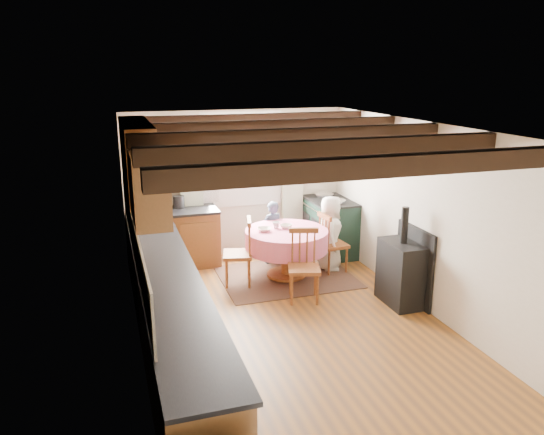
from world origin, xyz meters
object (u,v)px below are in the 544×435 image
object	(u,v)px
chair_right	(333,242)
child_right	(330,233)
chair_left	(237,252)
cast_iron_stove	(402,256)
chair_near	(304,266)
cup	(276,225)
child_far	(272,233)
aga_range	(329,226)
dining_table	(286,254)

from	to	relation	value
chair_right	child_right	bearing A→B (deg)	-0.11
chair_left	child_right	distance (m)	1.52
chair_left	cast_iron_stove	xyz separation A→B (m)	(1.90, -1.28, 0.17)
chair_right	child_right	distance (m)	0.15
chair_near	cup	distance (m)	1.03
chair_left	cup	bearing A→B (deg)	119.00
chair_right	child_far	size ratio (longest dim) A/B	0.91
chair_near	child_far	distance (m)	1.48
chair_right	child_right	size ratio (longest dim) A/B	0.80
chair_left	chair_near	bearing A→B (deg)	55.15
child_far	chair_right	bearing A→B (deg)	127.10
chair_right	cup	world-z (taller)	chair_right
chair_left	child_far	bearing A→B (deg)	146.35
aga_range	cast_iron_stove	world-z (taller)	cast_iron_stove
child_right	cup	distance (m)	0.89
dining_table	chair_left	world-z (taller)	chair_left
dining_table	child_far	bearing A→B (deg)	92.05
child_right	cup	world-z (taller)	child_right
cast_iron_stove	cup	xyz separation A→B (m)	(-1.26, 1.46, 0.13)
aga_range	child_far	size ratio (longest dim) A/B	1.01
chair_near	chair_right	size ratio (longest dim) A/B	1.05
chair_right	cup	xyz separation A→B (m)	(-0.88, 0.11, 0.32)
chair_left	aga_range	xyz separation A→B (m)	(1.79, 0.84, -0.02)
dining_table	chair_near	distance (m)	0.85
chair_right	chair_left	bearing A→B (deg)	86.73
chair_right	aga_range	world-z (taller)	aga_range
chair_near	child_right	world-z (taller)	child_right
aga_range	chair_left	bearing A→B (deg)	-154.88
chair_near	chair_right	bearing A→B (deg)	63.81
dining_table	child_far	distance (m)	0.65
dining_table	cup	xyz separation A→B (m)	(-0.12, 0.14, 0.42)
dining_table	cast_iron_stove	size ratio (longest dim) A/B	0.93
dining_table	cup	distance (m)	0.46
chair_near	cup	bearing A→B (deg)	111.00
chair_near	chair_right	world-z (taller)	chair_near
chair_right	cast_iron_stove	size ratio (longest dim) A/B	0.70
cast_iron_stove	child_right	world-z (taller)	cast_iron_stove
child_far	child_right	world-z (taller)	child_right
cast_iron_stove	aga_range	bearing A→B (deg)	92.97
chair_left	cast_iron_stove	bearing A→B (deg)	69.53
chair_right	dining_table	bearing A→B (deg)	85.98
chair_left	aga_range	distance (m)	1.97
chair_near	child_far	world-z (taller)	child_far
dining_table	chair_left	xyz separation A→B (m)	(-0.76, -0.04, 0.12)
dining_table	child_right	world-z (taller)	child_right
chair_left	cast_iron_stove	world-z (taller)	cast_iron_stove
dining_table	cup	bearing A→B (deg)	130.63
aga_range	child_far	distance (m)	1.07
cast_iron_stove	child_right	bearing A→B (deg)	105.05
chair_left	chair_right	world-z (taller)	chair_left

